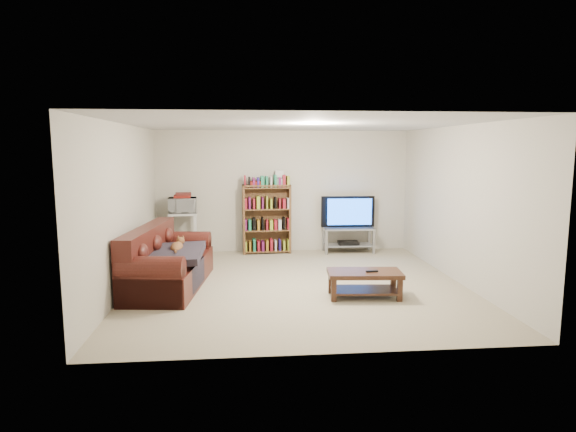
{
  "coord_description": "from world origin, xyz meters",
  "views": [
    {
      "loc": [
        -0.79,
        -7.04,
        2.05
      ],
      "look_at": [
        -0.1,
        0.4,
        1.0
      ],
      "focal_mm": 30.0,
      "sensor_mm": 36.0,
      "label": 1
    }
  ],
  "objects": [
    {
      "name": "sofa",
      "position": [
        -1.98,
        0.09,
        0.32
      ],
      "size": [
        1.14,
        2.2,
        0.9
      ],
      "rotation": [
        0.0,
        0.0,
        -0.11
      ],
      "color": "#441711",
      "rests_on": "floor"
    },
    {
      "name": "wall_back",
      "position": [
        0.0,
        2.5,
        1.2
      ],
      "size": [
        5.0,
        0.0,
        5.0
      ],
      "primitive_type": "plane",
      "rotation": [
        1.57,
        0.0,
        0.0
      ],
      "color": "beige",
      "rests_on": "ground"
    },
    {
      "name": "coffee_table",
      "position": [
        0.86,
        -0.69,
        0.26
      ],
      "size": [
        1.05,
        0.59,
        0.37
      ],
      "rotation": [
        0.0,
        0.0,
        -0.08
      ],
      "color": "#3C2115",
      "rests_on": "floor"
    },
    {
      "name": "wall_front",
      "position": [
        0.0,
        -2.5,
        1.2
      ],
      "size": [
        5.0,
        0.0,
        5.0
      ],
      "primitive_type": "plane",
      "rotation": [
        -1.57,
        0.0,
        0.0
      ],
      "color": "beige",
      "rests_on": "ground"
    },
    {
      "name": "microwave_stand",
      "position": [
        -1.94,
        2.13,
        0.54
      ],
      "size": [
        0.56,
        0.43,
        0.84
      ],
      "rotation": [
        0.0,
        0.0,
        0.09
      ],
      "color": "silver",
      "rests_on": "floor"
    },
    {
      "name": "ceiling",
      "position": [
        0.0,
        0.0,
        2.4
      ],
      "size": [
        5.0,
        5.0,
        0.0
      ],
      "primitive_type": "plane",
      "rotation": [
        3.14,
        0.0,
        0.0
      ],
      "color": "white",
      "rests_on": "ground"
    },
    {
      "name": "cat",
      "position": [
        -1.79,
        0.11,
        0.59
      ],
      "size": [
        0.29,
        0.6,
        0.17
      ],
      "primitive_type": null,
      "rotation": [
        0.0,
        0.0,
        -0.11
      ],
      "color": "brown",
      "rests_on": "sofa"
    },
    {
      "name": "blanket",
      "position": [
        -1.81,
        -0.08,
        0.53
      ],
      "size": [
        0.85,
        1.08,
        0.19
      ],
      "primitive_type": "cube",
      "rotation": [
        0.05,
        -0.04,
        -0.03
      ],
      "color": "#2A242E",
      "rests_on": "sofa"
    },
    {
      "name": "microwave",
      "position": [
        -1.94,
        2.13,
        0.99
      ],
      "size": [
        0.55,
        0.4,
        0.29
      ],
      "primitive_type": "imported",
      "rotation": [
        0.0,
        0.0,
        0.09
      ],
      "color": "silver",
      "rests_on": "microwave_stand"
    },
    {
      "name": "wall_right",
      "position": [
        2.5,
        0.0,
        1.2
      ],
      "size": [
        0.0,
        5.0,
        5.0
      ],
      "primitive_type": "plane",
      "rotation": [
        1.57,
        0.0,
        -1.57
      ],
      "color": "beige",
      "rests_on": "ground"
    },
    {
      "name": "remote",
      "position": [
        0.95,
        -0.74,
        0.38
      ],
      "size": [
        0.17,
        0.06,
        0.02
      ],
      "primitive_type": "cube",
      "rotation": [
        0.0,
        0.0,
        0.07
      ],
      "color": "black",
      "rests_on": "coffee_table"
    },
    {
      "name": "tv_stand",
      "position": [
        1.27,
        2.21,
        0.34
      ],
      "size": [
        1.0,
        0.47,
        0.5
      ],
      "rotation": [
        0.0,
        0.0,
        -0.03
      ],
      "color": "#999EA3",
      "rests_on": "floor"
    },
    {
      "name": "floor",
      "position": [
        0.0,
        0.0,
        0.0
      ],
      "size": [
        5.0,
        5.0,
        0.0
      ],
      "primitive_type": "plane",
      "color": "tan",
      "rests_on": "ground"
    },
    {
      "name": "dvd_player",
      "position": [
        1.27,
        2.21,
        0.19
      ],
      "size": [
        0.4,
        0.29,
        0.06
      ],
      "primitive_type": "cube",
      "rotation": [
        0.0,
        0.0,
        -0.03
      ],
      "color": "black",
      "rests_on": "tv_stand"
    },
    {
      "name": "game_boxes",
      "position": [
        -1.94,
        2.13,
        1.16
      ],
      "size": [
        0.33,
        0.29,
        0.05
      ],
      "primitive_type": "cube",
      "rotation": [
        0.0,
        0.0,
        0.09
      ],
      "color": "maroon",
      "rests_on": "microwave"
    },
    {
      "name": "wall_left",
      "position": [
        -2.5,
        0.0,
        1.2
      ],
      "size": [
        0.0,
        5.0,
        5.0
      ],
      "primitive_type": "plane",
      "rotation": [
        1.57,
        0.0,
        1.57
      ],
      "color": "beige",
      "rests_on": "ground"
    },
    {
      "name": "television",
      "position": [
        1.27,
        2.21,
        0.8
      ],
      "size": [
        1.07,
        0.17,
        0.62
      ],
      "primitive_type": "imported",
      "rotation": [
        0.0,
        0.0,
        3.12
      ],
      "color": "black",
      "rests_on": "tv_stand"
    },
    {
      "name": "bookshelf",
      "position": [
        -0.35,
        2.3,
        0.7
      ],
      "size": [
        0.95,
        0.34,
        1.35
      ],
      "rotation": [
        0.0,
        0.0,
        0.05
      ],
      "color": "brown",
      "rests_on": "floor"
    },
    {
      "name": "shelf_clutter",
      "position": [
        -0.25,
        2.32,
        1.46
      ],
      "size": [
        0.69,
        0.24,
        0.28
      ],
      "rotation": [
        0.0,
        0.0,
        0.05
      ],
      "color": "silver",
      "rests_on": "bookshelf"
    }
  ]
}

